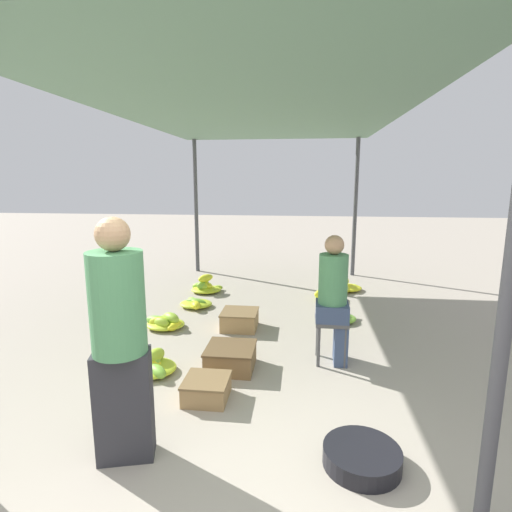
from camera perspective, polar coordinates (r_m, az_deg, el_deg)
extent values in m
cylinder|color=#4C4C51|center=(2.39, 32.36, -4.38)|extent=(0.08, 0.08, 2.74)
cylinder|color=#4C4C51|center=(8.48, -8.56, 6.95)|extent=(0.08, 0.08, 2.74)
cylinder|color=#4C4C51|center=(8.25, 13.99, 6.64)|extent=(0.08, 0.08, 2.74)
cube|color=#567A60|center=(5.22, 0.13, 20.00)|extent=(3.66, 6.49, 0.04)
cube|color=#2D2D33|center=(3.08, -18.31, -19.60)|extent=(0.42, 0.30, 0.79)
cylinder|color=#4C8C59|center=(2.79, -19.21, -6.34)|extent=(0.44, 0.44, 0.69)
sphere|color=tan|center=(2.69, -19.81, 2.96)|extent=(0.22, 0.22, 0.22)
cube|color=#4C4C4C|center=(4.35, 10.75, -9.14)|extent=(0.34, 0.34, 0.04)
cylinder|color=#4C4C4C|center=(4.30, 8.91, -12.71)|extent=(0.04, 0.04, 0.43)
cylinder|color=#4C4C4C|center=(4.33, 12.60, -12.73)|extent=(0.04, 0.04, 0.43)
cylinder|color=#4C4C4C|center=(4.55, 8.78, -11.34)|extent=(0.04, 0.04, 0.43)
cylinder|color=#4C4C4C|center=(4.57, 12.26, -11.37)|extent=(0.04, 0.04, 0.43)
cube|color=#384766|center=(4.44, 11.99, -11.78)|extent=(0.15, 0.31, 0.47)
cube|color=#384766|center=(4.32, 10.80, -7.77)|extent=(0.35, 0.35, 0.18)
cylinder|color=#4C8C59|center=(4.22, 10.97, -3.25)|extent=(0.31, 0.31, 0.52)
sphere|color=tan|center=(4.15, 11.15, 1.58)|extent=(0.20, 0.20, 0.20)
cylinder|color=black|center=(3.14, 14.88, -25.99)|extent=(0.53, 0.53, 0.13)
ellipsoid|color=#77B437|center=(4.21, -14.01, -15.65)|extent=(0.31, 0.29, 0.12)
ellipsoid|color=yellow|center=(4.30, -14.89, -14.95)|extent=(0.28, 0.27, 0.12)
ellipsoid|color=#B6CD2B|center=(4.46, -16.57, -13.97)|extent=(0.17, 0.26, 0.13)
ellipsoid|color=#86BA34|center=(4.41, -14.18, -13.86)|extent=(0.24, 0.34, 0.11)
ellipsoid|color=#82B835|center=(4.34, -17.42, -14.66)|extent=(0.26, 0.26, 0.15)
ellipsoid|color=#A1C52F|center=(4.35, -14.20, -13.64)|extent=(0.21, 0.28, 0.14)
ellipsoid|color=#B4CC2C|center=(4.34, -14.97, -15.19)|extent=(0.55, 0.48, 0.10)
ellipsoid|color=#72B238|center=(5.48, -13.89, -8.98)|extent=(0.36, 0.21, 0.14)
ellipsoid|color=yellow|center=(5.35, -11.54, -9.76)|extent=(0.20, 0.29, 0.10)
ellipsoid|color=#C7D428|center=(5.44, -13.53, -9.19)|extent=(0.30, 0.13, 0.15)
ellipsoid|color=#C7D428|center=(5.43, -13.77, -9.74)|extent=(0.12, 0.22, 0.10)
ellipsoid|color=#92BF32|center=(5.43, -12.05, -8.69)|extent=(0.32, 0.30, 0.15)
ellipsoid|color=#9DC330|center=(5.38, -13.35, -9.27)|extent=(0.26, 0.19, 0.14)
ellipsoid|color=#B9CE2B|center=(5.60, -13.17, -8.86)|extent=(0.14, 0.22, 0.11)
ellipsoid|color=#B9CE2B|center=(5.48, -12.81, -9.48)|extent=(0.51, 0.44, 0.10)
ellipsoid|color=yellow|center=(6.07, -8.59, -6.96)|extent=(0.21, 0.26, 0.11)
ellipsoid|color=#73B238|center=(6.23, -8.56, -6.52)|extent=(0.35, 0.18, 0.12)
ellipsoid|color=#98C131|center=(6.24, -8.76, -6.46)|extent=(0.25, 0.25, 0.10)
ellipsoid|color=#83B935|center=(6.35, -8.98, -6.38)|extent=(0.27, 0.28, 0.11)
ellipsoid|color=#B6CD2C|center=(6.25, -8.57, -6.76)|extent=(0.49, 0.43, 0.10)
ellipsoid|color=yellow|center=(6.93, -7.22, -3.15)|extent=(0.29, 0.36, 0.13)
ellipsoid|color=#88BB34|center=(7.14, -7.82, -4.27)|extent=(0.34, 0.23, 0.13)
ellipsoid|color=yellow|center=(7.01, -7.01, -4.22)|extent=(0.30, 0.30, 0.11)
ellipsoid|color=#C3D229|center=(7.01, -7.16, -4.01)|extent=(0.18, 0.27, 0.14)
ellipsoid|color=#A3C52F|center=(7.09, -5.59, -4.59)|extent=(0.25, 0.24, 0.10)
ellipsoid|color=#79B536|center=(6.95, -7.67, -4.16)|extent=(0.24, 0.25, 0.14)
ellipsoid|color=#9EC330|center=(6.98, -7.35, -4.26)|extent=(0.19, 0.26, 0.13)
ellipsoid|color=#BED02A|center=(7.01, -7.13, -4.77)|extent=(0.52, 0.45, 0.10)
ellipsoid|color=#A8C82E|center=(5.78, 11.99, -7.55)|extent=(0.34, 0.29, 0.09)
ellipsoid|color=#A0C42F|center=(5.67, 11.54, -7.71)|extent=(0.24, 0.24, 0.13)
ellipsoid|color=#C7D428|center=(5.66, 11.60, -7.82)|extent=(0.17, 0.24, 0.13)
ellipsoid|color=#ACC92D|center=(5.80, 12.23, -7.77)|extent=(0.16, 0.29, 0.09)
ellipsoid|color=#77B437|center=(5.69, 11.56, -8.66)|extent=(0.51, 0.45, 0.10)
ellipsoid|color=#97C131|center=(7.12, 12.25, -4.52)|extent=(0.25, 0.22, 0.15)
ellipsoid|color=#BCD02A|center=(7.05, 12.66, -4.77)|extent=(0.20, 0.32, 0.11)
ellipsoid|color=#9EC430|center=(7.16, 11.02, -4.60)|extent=(0.32, 0.17, 0.09)
ellipsoid|color=#C9D528|center=(7.33, 13.93, -4.35)|extent=(0.21, 0.28, 0.09)
ellipsoid|color=#CAD528|center=(7.21, 12.66, -3.46)|extent=(0.12, 0.26, 0.10)
ellipsoid|color=yellow|center=(7.26, 12.64, -4.42)|extent=(0.57, 0.50, 0.10)
ellipsoid|color=#87BA34|center=(6.53, 10.18, -5.84)|extent=(0.20, 0.36, 0.14)
ellipsoid|color=yellow|center=(6.58, 9.34, -5.35)|extent=(0.29, 0.24, 0.15)
ellipsoid|color=#8DBD33|center=(6.54, 10.97, -5.29)|extent=(0.20, 0.26, 0.11)
ellipsoid|color=#99C131|center=(6.83, 10.80, -5.30)|extent=(0.27, 0.18, 0.10)
ellipsoid|color=#96C031|center=(6.64, 10.56, -5.77)|extent=(0.50, 0.43, 0.10)
cube|color=#9E7A4C|center=(5.32, -2.35, -9.17)|extent=(0.45, 0.45, 0.22)
cube|color=brown|center=(5.28, -2.36, -7.97)|extent=(0.47, 0.47, 0.02)
cube|color=#9E7A4C|center=(3.77, -7.07, -18.46)|extent=(0.38, 0.38, 0.17)
cube|color=brown|center=(3.72, -7.11, -17.15)|extent=(0.40, 0.40, 0.02)
cube|color=brown|center=(4.27, -3.64, -14.39)|extent=(0.48, 0.48, 0.22)
cube|color=brown|center=(4.22, -3.66, -12.93)|extent=(0.50, 0.50, 0.02)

